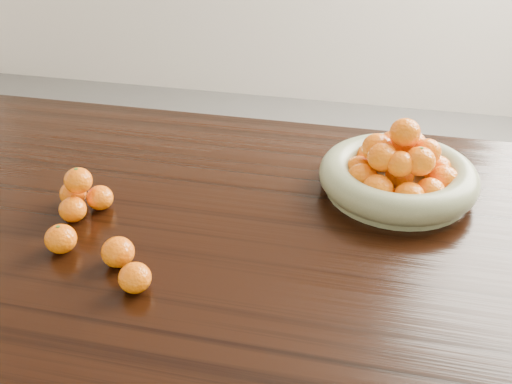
% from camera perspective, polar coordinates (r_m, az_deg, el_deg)
% --- Properties ---
extents(dining_table, '(2.00, 1.00, 0.75)m').
position_cam_1_polar(dining_table, '(1.25, -0.41, -6.10)').
color(dining_table, black).
rests_on(dining_table, ground).
extents(fruit_bowl, '(0.35, 0.35, 0.18)m').
position_cam_1_polar(fruit_bowl, '(1.30, 14.05, 1.82)').
color(fruit_bowl, gray).
rests_on(fruit_bowl, dining_table).
extents(orange_pyramid, '(0.12, 0.11, 0.10)m').
position_cam_1_polar(orange_pyramid, '(1.26, -17.10, -0.29)').
color(orange_pyramid, orange).
rests_on(orange_pyramid, dining_table).
extents(loose_orange_0, '(0.06, 0.06, 0.06)m').
position_cam_1_polar(loose_orange_0, '(1.15, -18.94, -4.45)').
color(loose_orange_0, orange).
rests_on(loose_orange_0, dining_table).
extents(loose_orange_1, '(0.06, 0.06, 0.06)m').
position_cam_1_polar(loose_orange_1, '(1.09, -13.64, -5.86)').
color(loose_orange_1, orange).
rests_on(loose_orange_1, dining_table).
extents(loose_orange_2, '(0.06, 0.06, 0.05)m').
position_cam_1_polar(loose_orange_2, '(1.02, -12.02, -8.38)').
color(loose_orange_2, orange).
rests_on(loose_orange_2, dining_table).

